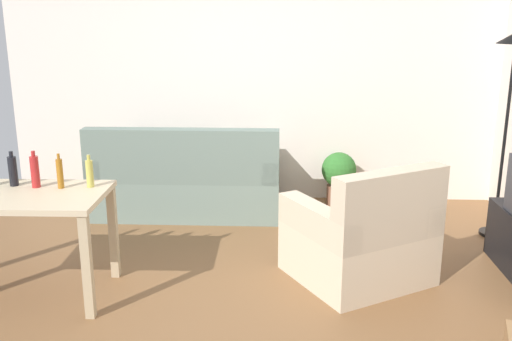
{
  "coord_description": "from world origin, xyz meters",
  "views": [
    {
      "loc": [
        0.3,
        -3.87,
        1.94
      ],
      "look_at": [
        0.1,
        0.5,
        0.75
      ],
      "focal_mm": 40.11,
      "sensor_mm": 36.0,
      "label": 1
    }
  ],
  "objects_px": {
    "potted_plant": "(339,175)",
    "bottle_amber": "(60,173)",
    "desk": "(18,208)",
    "bottle_red": "(35,171)",
    "torchiere_lamp": "(512,79)",
    "couch": "(187,184)",
    "bottle_dark": "(13,171)",
    "armchair": "(363,240)",
    "bottle_squat": "(90,173)"
  },
  "relations": [
    {
      "from": "bottle_amber",
      "to": "desk",
      "type": "bearing_deg",
      "value": -153.24
    },
    {
      "from": "bottle_red",
      "to": "bottle_amber",
      "type": "distance_m",
      "value": 0.18
    },
    {
      "from": "potted_plant",
      "to": "bottle_red",
      "type": "xyz_separation_m",
      "value": [
        -2.34,
        -1.96,
        0.55
      ]
    },
    {
      "from": "armchair",
      "to": "bottle_dark",
      "type": "xyz_separation_m",
      "value": [
        -2.52,
        -0.17,
        0.55
      ]
    },
    {
      "from": "couch",
      "to": "bottle_dark",
      "type": "bearing_deg",
      "value": 58.97
    },
    {
      "from": "potted_plant",
      "to": "bottle_dark",
      "type": "bearing_deg",
      "value": -142.55
    },
    {
      "from": "armchair",
      "to": "bottle_amber",
      "type": "relative_size",
      "value": 4.8
    },
    {
      "from": "torchiere_lamp",
      "to": "bottle_red",
      "type": "height_order",
      "value": "torchiere_lamp"
    },
    {
      "from": "potted_plant",
      "to": "couch",
      "type": "bearing_deg",
      "value": -168.55
    },
    {
      "from": "desk",
      "to": "bottle_red",
      "type": "distance_m",
      "value": 0.28
    },
    {
      "from": "bottle_dark",
      "to": "couch",
      "type": "bearing_deg",
      "value": 58.97
    },
    {
      "from": "torchiere_lamp",
      "to": "armchair",
      "type": "relative_size",
      "value": 1.51
    },
    {
      "from": "desk",
      "to": "bottle_red",
      "type": "xyz_separation_m",
      "value": [
        0.08,
        0.15,
        0.23
      ]
    },
    {
      "from": "couch",
      "to": "armchair",
      "type": "relative_size",
      "value": 1.54
    },
    {
      "from": "bottle_red",
      "to": "potted_plant",
      "type": "bearing_deg",
      "value": 39.91
    },
    {
      "from": "couch",
      "to": "torchiere_lamp",
      "type": "distance_m",
      "value": 3.13
    },
    {
      "from": "bottle_red",
      "to": "bottle_amber",
      "type": "relative_size",
      "value": 1.06
    },
    {
      "from": "couch",
      "to": "torchiere_lamp",
      "type": "xyz_separation_m",
      "value": [
        2.89,
        -0.47,
        1.11
      ]
    },
    {
      "from": "bottle_dark",
      "to": "bottle_amber",
      "type": "bearing_deg",
      "value": -7.48
    },
    {
      "from": "bottle_red",
      "to": "bottle_amber",
      "type": "xyz_separation_m",
      "value": [
        0.18,
        -0.02,
        -0.01
      ]
    },
    {
      "from": "bottle_squat",
      "to": "desk",
      "type": "bearing_deg",
      "value": -159.71
    },
    {
      "from": "torchiere_lamp",
      "to": "armchair",
      "type": "xyz_separation_m",
      "value": [
        -1.34,
        -0.97,
        -1.09
      ]
    },
    {
      "from": "torchiere_lamp",
      "to": "bottle_squat",
      "type": "bearing_deg",
      "value": -160.84
    },
    {
      "from": "bottle_squat",
      "to": "bottle_red",
      "type": "bearing_deg",
      "value": -176.59
    },
    {
      "from": "bottle_dark",
      "to": "armchair",
      "type": "bearing_deg",
      "value": 3.82
    },
    {
      "from": "bottle_dark",
      "to": "bottle_amber",
      "type": "xyz_separation_m",
      "value": [
        0.36,
        -0.05,
        -0.0
      ]
    },
    {
      "from": "armchair",
      "to": "bottle_squat",
      "type": "relative_size",
      "value": 5.15
    },
    {
      "from": "bottle_red",
      "to": "bottle_squat",
      "type": "height_order",
      "value": "bottle_red"
    },
    {
      "from": "couch",
      "to": "bottle_red",
      "type": "relative_size",
      "value": 6.97
    },
    {
      "from": "couch",
      "to": "bottle_squat",
      "type": "bearing_deg",
      "value": 75.73
    },
    {
      "from": "bottle_red",
      "to": "bottle_amber",
      "type": "height_order",
      "value": "bottle_red"
    },
    {
      "from": "potted_plant",
      "to": "armchair",
      "type": "height_order",
      "value": "armchair"
    },
    {
      "from": "desk",
      "to": "bottle_red",
      "type": "bearing_deg",
      "value": 61.07
    },
    {
      "from": "armchair",
      "to": "couch",
      "type": "bearing_deg",
      "value": -73.3
    },
    {
      "from": "potted_plant",
      "to": "bottle_amber",
      "type": "bearing_deg",
      "value": -137.54
    },
    {
      "from": "potted_plant",
      "to": "bottle_squat",
      "type": "bearing_deg",
      "value": -135.33
    },
    {
      "from": "couch",
      "to": "potted_plant",
      "type": "bearing_deg",
      "value": -168.55
    },
    {
      "from": "potted_plant",
      "to": "bottle_squat",
      "type": "distance_m",
      "value": 2.8
    },
    {
      "from": "potted_plant",
      "to": "torchiere_lamp",
      "type": "bearing_deg",
      "value": -30.21
    },
    {
      "from": "torchiere_lamp",
      "to": "desk",
      "type": "xyz_separation_m",
      "value": [
        -3.77,
        -1.32,
        -0.76
      ]
    },
    {
      "from": "armchair",
      "to": "desk",
      "type": "bearing_deg",
      "value": -22.28
    },
    {
      "from": "potted_plant",
      "to": "bottle_red",
      "type": "relative_size",
      "value": 2.15
    },
    {
      "from": "potted_plant",
      "to": "bottle_dark",
      "type": "xyz_separation_m",
      "value": [
        -2.51,
        -1.92,
        0.54
      ]
    },
    {
      "from": "potted_plant",
      "to": "armchair",
      "type": "relative_size",
      "value": 0.47
    },
    {
      "from": "potted_plant",
      "to": "bottle_amber",
      "type": "relative_size",
      "value": 2.28
    },
    {
      "from": "torchiere_lamp",
      "to": "bottle_dark",
      "type": "distance_m",
      "value": 4.06
    },
    {
      "from": "couch",
      "to": "bottle_squat",
      "type": "distance_m",
      "value": 1.76
    },
    {
      "from": "couch",
      "to": "bottle_dark",
      "type": "relative_size",
      "value": 7.32
    },
    {
      "from": "desk",
      "to": "potted_plant",
      "type": "distance_m",
      "value": 3.22
    },
    {
      "from": "bottle_dark",
      "to": "bottle_red",
      "type": "xyz_separation_m",
      "value": [
        0.17,
        -0.03,
        0.01
      ]
    }
  ]
}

